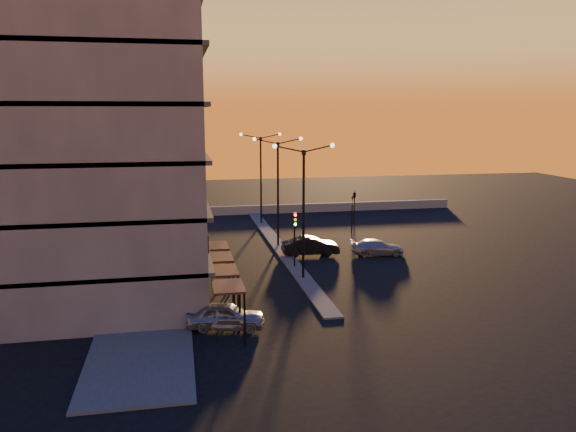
# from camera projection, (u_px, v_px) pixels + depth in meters

# --- Properties ---
(ground) EXTENTS (120.00, 120.00, 0.00)m
(ground) POSITION_uv_depth(u_px,v_px,m) (303.00, 279.00, 39.57)
(ground) COLOR black
(ground) RESTS_ON ground
(sidewalk_west) EXTENTS (5.00, 40.00, 0.12)m
(sidewalk_west) POSITION_uv_depth(u_px,v_px,m) (153.00, 271.00, 41.42)
(sidewalk_west) COLOR #494A47
(sidewalk_west) RESTS_ON ground
(median) EXTENTS (1.20, 36.00, 0.12)m
(median) POSITION_uv_depth(u_px,v_px,m) (278.00, 245.00, 49.20)
(median) COLOR #494A47
(median) RESTS_ON ground
(parapet) EXTENTS (44.00, 0.50, 1.00)m
(parapet) POSITION_uv_depth(u_px,v_px,m) (271.00, 209.00, 64.93)
(parapet) COLOR slate
(parapet) RESTS_ON ground
(building) EXTENTS (14.35, 17.08, 25.00)m
(building) POSITION_uv_depth(u_px,v_px,m) (84.00, 107.00, 34.75)
(building) COLOR #655F59
(building) RESTS_ON ground
(streetlamp_near) EXTENTS (4.32, 0.32, 9.51)m
(streetlamp_near) POSITION_uv_depth(u_px,v_px,m) (304.00, 201.00, 38.54)
(streetlamp_near) COLOR black
(streetlamp_near) RESTS_ON ground
(streetlamp_mid) EXTENTS (4.32, 0.32, 9.51)m
(streetlamp_mid) POSITION_uv_depth(u_px,v_px,m) (278.00, 183.00, 48.19)
(streetlamp_mid) COLOR black
(streetlamp_mid) RESTS_ON ground
(streetlamp_far) EXTENTS (4.32, 0.32, 9.51)m
(streetlamp_far) POSITION_uv_depth(u_px,v_px,m) (261.00, 171.00, 57.83)
(streetlamp_far) COLOR black
(streetlamp_far) RESTS_ON ground
(traffic_light_main) EXTENTS (0.28, 0.44, 4.25)m
(traffic_light_main) POSITION_uv_depth(u_px,v_px,m) (295.00, 231.00, 41.81)
(traffic_light_main) COLOR black
(traffic_light_main) RESTS_ON ground
(signal_east_a) EXTENTS (0.13, 0.16, 3.60)m
(signal_east_a) POSITION_uv_depth(u_px,v_px,m) (352.00, 213.00, 54.24)
(signal_east_a) COLOR black
(signal_east_a) RESTS_ON ground
(signal_east_b) EXTENTS (0.42, 1.99, 3.60)m
(signal_east_b) POSITION_uv_depth(u_px,v_px,m) (354.00, 195.00, 58.17)
(signal_east_b) COLOR black
(signal_east_b) RESTS_ON ground
(car_hatchback) EXTENTS (4.46, 2.49, 1.43)m
(car_hatchback) POSITION_uv_depth(u_px,v_px,m) (226.00, 316.00, 30.41)
(car_hatchback) COLOR gray
(car_hatchback) RESTS_ON ground
(car_sedan) EXTENTS (4.74, 1.85, 1.54)m
(car_sedan) POSITION_uv_depth(u_px,v_px,m) (310.00, 246.00, 46.03)
(car_sedan) COLOR black
(car_sedan) RESTS_ON ground
(car_wagon) EXTENTS (4.56, 2.38, 1.26)m
(car_wagon) POSITION_uv_depth(u_px,v_px,m) (378.00, 247.00, 46.11)
(car_wagon) COLOR #9FA0A7
(car_wagon) RESTS_ON ground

